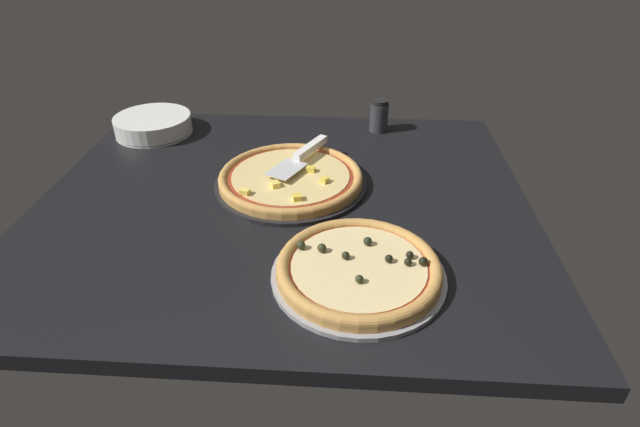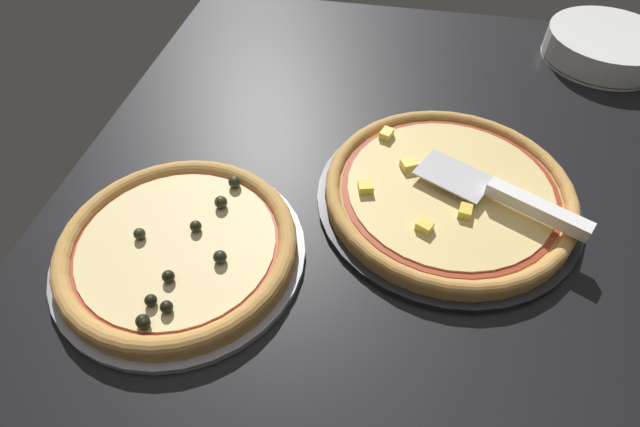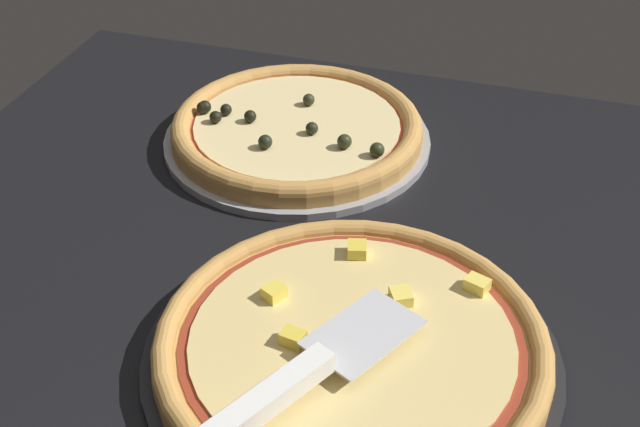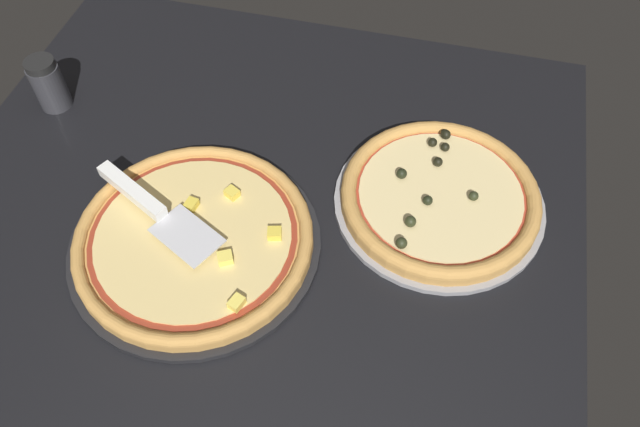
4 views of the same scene
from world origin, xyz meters
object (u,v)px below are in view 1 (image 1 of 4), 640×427
Objects in this scene: plate_stack at (153,125)px; parmesan_shaker at (379,116)px; pizza_back at (359,268)px; serving_spatula at (305,152)px; pizza_front at (291,177)px.

plate_stack is 70.56cm from parmesan_shaker.
pizza_back is 91.79cm from plate_stack.
serving_spatula is at bearing -72.20° from pizza_back.
serving_spatula is 1.03× the size of plate_stack.
pizza_back is at bearing 85.06° from parmesan_shaker.
parmesan_shaker is at bearing -126.88° from serving_spatula.
serving_spatula is 53.90cm from plate_stack.
pizza_back is 1.38× the size of plate_stack.
pizza_front is at bearing -63.98° from pizza_back.
plate_stack is at bearing -22.97° from serving_spatula.
serving_spatula reaches higher than pizza_back.
pizza_front is at bearing 57.13° from parmesan_shaker.
serving_spatula reaches higher than pizza_front.
parmesan_shaker is at bearing -174.71° from plate_stack.
parmesan_shaker reaches higher than pizza_back.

